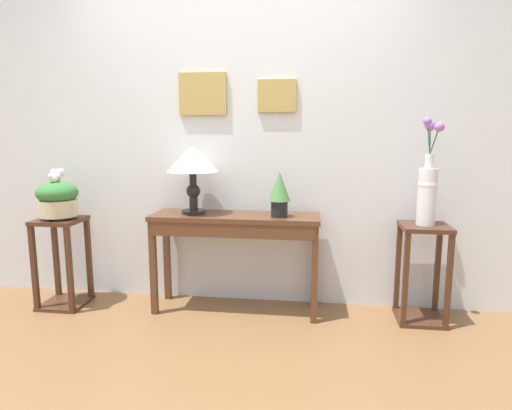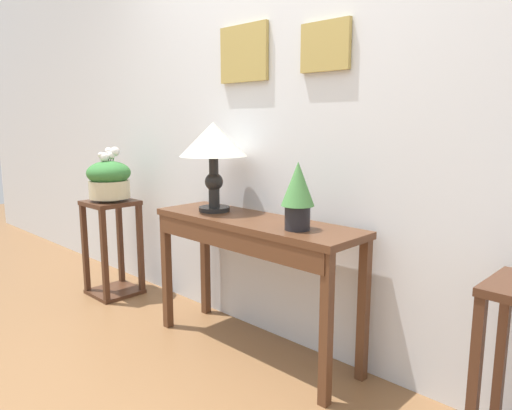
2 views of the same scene
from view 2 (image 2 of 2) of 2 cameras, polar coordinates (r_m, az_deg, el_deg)
back_wall_with_art at (r=2.62m, az=3.66°, el=13.62°), size 9.00×0.13×2.80m
console_table at (r=2.47m, az=-0.66°, el=-4.29°), size 1.23×0.36×0.74m
table_lamp at (r=2.64m, az=-5.19°, el=7.33°), size 0.38×0.38×0.50m
potted_plant_on_console at (r=2.19m, az=5.08°, el=1.55°), size 0.16×0.16×0.32m
pedestal_stand_left at (r=3.54m, az=-16.95°, el=-4.99°), size 0.32×0.32×0.69m
planter_bowl_wide_left at (r=3.45m, az=-17.36°, el=3.06°), size 0.30×0.30×0.38m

